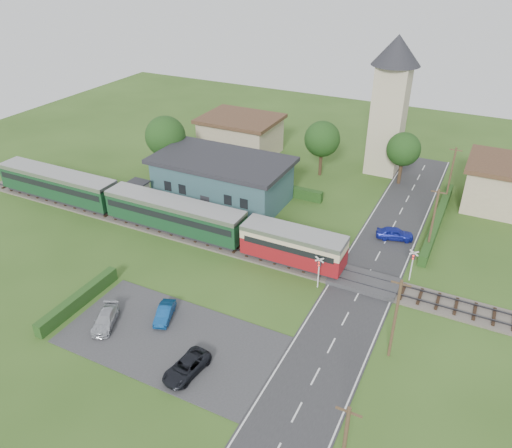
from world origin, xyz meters
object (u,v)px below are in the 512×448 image
at_px(equipment_hut, 138,192).
at_px(crossing_signal_near, 319,268).
at_px(pedestrian_near, 247,225).
at_px(crossing_signal_far, 413,261).
at_px(church_tower, 391,96).
at_px(house_east, 504,185).
at_px(car_on_road, 395,234).
at_px(house_west, 241,135).
at_px(car_park_blue, 165,313).
at_px(station_building, 222,179).
at_px(train, 150,208).
at_px(car_park_silver, 105,319).
at_px(car_park_dark, 187,367).
at_px(pedestrian_far, 154,198).

xyz_separation_m(equipment_hut, crossing_signal_near, (24.40, -5.61, 0.39)).
bearing_deg(crossing_signal_near, pedestrian_near, 152.68).
distance_m(crossing_signal_far, pedestrian_near, 16.96).
distance_m(church_tower, house_east, 17.21).
bearing_deg(car_on_road, house_west, 45.91).
xyz_separation_m(house_west, car_park_blue, (11.60, -35.12, -2.18)).
bearing_deg(station_building, train, -113.22).
bearing_deg(crossing_signal_far, pedestrian_near, 179.21).
height_order(train, crossing_signal_near, train).
relative_size(car_on_road, car_park_blue, 1.17).
bearing_deg(equipment_hut, house_west, 81.38).
bearing_deg(car_park_silver, station_building, 72.78).
height_order(crossing_signal_far, car_park_blue, crossing_signal_far).
distance_m(train, car_park_silver, 16.42).
distance_m(crossing_signal_near, pedestrian_near, 10.99).
relative_size(crossing_signal_near, car_park_dark, 0.82).
xyz_separation_m(train, car_on_road, (24.55, 8.99, -1.48)).
bearing_deg(pedestrian_far, car_on_road, -68.75).
xyz_separation_m(pedestrian_near, pedestrian_far, (-12.65, 0.90, -0.14)).
bearing_deg(car_park_silver, car_on_road, 29.36).
height_order(house_east, car_park_dark, house_east).
height_order(house_west, house_east, same).
xyz_separation_m(car_park_blue, pedestrian_far, (-12.59, 15.65, 0.64)).
xyz_separation_m(car_park_blue, pedestrian_near, (0.06, 14.75, 0.78)).
bearing_deg(church_tower, station_building, -131.41).
bearing_deg(church_tower, crossing_signal_far, -69.98).
bearing_deg(house_east, car_park_silver, -126.39).
height_order(house_east, pedestrian_far, house_east).
height_order(car_on_road, car_park_blue, car_on_road).
bearing_deg(pedestrian_near, car_park_silver, 76.87).
xyz_separation_m(equipment_hut, car_park_silver, (10.77, -18.14, -1.12)).
bearing_deg(pedestrian_near, pedestrian_far, -4.75).
distance_m(house_east, crossing_signal_near, 27.95).
distance_m(car_park_dark, pedestrian_far, 26.53).
xyz_separation_m(crossing_signal_far, pedestrian_near, (-16.94, 0.23, -0.75)).
distance_m(car_on_road, pedestrian_far, 27.24).
height_order(crossing_signal_far, car_park_dark, crossing_signal_far).
xyz_separation_m(crossing_signal_near, car_park_silver, (-13.63, -12.53, -1.52)).
height_order(church_tower, house_east, church_tower).
bearing_deg(house_west, church_tower, 8.53).
bearing_deg(pedestrian_far, equipment_hut, 109.05).
height_order(crossing_signal_far, car_on_road, crossing_signal_far).
bearing_deg(station_building, house_east, 23.44).
xyz_separation_m(house_west, pedestrian_near, (11.66, -20.37, -1.40)).
relative_size(station_building, crossing_signal_near, 4.88).
height_order(house_east, crossing_signal_far, house_east).
bearing_deg(station_building, car_park_blue, -72.65).
bearing_deg(pedestrian_near, car_park_dark, 103.79).
relative_size(equipment_hut, pedestrian_near, 1.35).
bearing_deg(train, house_west, 92.84).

